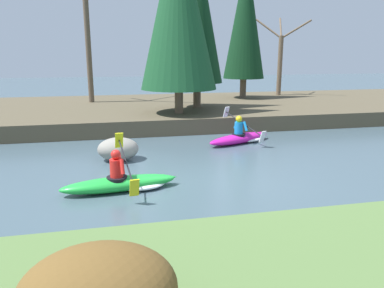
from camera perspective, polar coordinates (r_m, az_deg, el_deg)
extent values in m
plane|color=#425660|center=(9.81, 2.08, -5.10)|extent=(90.00, 90.00, 0.00)
cube|color=brown|center=(19.29, -5.30, 5.13)|extent=(44.00, 9.65, 0.64)
cylinder|color=brown|center=(16.22, -2.01, 6.57)|extent=(0.36, 0.36, 1.04)
cone|color=#194C28|center=(16.22, -2.13, 20.55)|extent=(3.21, 3.21, 6.85)
cylinder|color=brown|center=(17.99, 0.76, 7.49)|extent=(0.36, 0.36, 1.17)
cone|color=#0F3319|center=(17.98, 0.80, 19.37)|extent=(2.38, 2.38, 6.28)
cylinder|color=brown|center=(22.08, 7.77, 8.44)|extent=(0.36, 0.36, 1.13)
cone|color=#0F3319|center=(22.08, 8.11, 18.59)|extent=(2.32, 2.32, 6.69)
cylinder|color=brown|center=(20.54, -15.48, 13.40)|extent=(0.28, 0.28, 5.20)
cylinder|color=brown|center=(23.96, 13.24, 11.52)|extent=(0.28, 0.28, 3.56)
cylinder|color=brown|center=(24.21, 11.61, 16.81)|extent=(1.35, 1.16, 1.21)
cylinder|color=brown|center=(23.79, 15.58, 16.49)|extent=(1.41, 1.21, 1.07)
cylinder|color=brown|center=(24.74, 13.36, 16.81)|extent=(0.64, 1.51, 1.34)
ellipsoid|color=#C61999|center=(13.58, 7.23, 0.84)|extent=(2.71, 1.63, 0.34)
cone|color=#C61999|center=(14.44, 10.84, 1.54)|extent=(0.40, 0.32, 0.20)
cylinder|color=black|center=(13.52, 7.09, 1.41)|extent=(0.63, 0.63, 0.08)
cylinder|color=#1984CC|center=(13.47, 7.12, 2.45)|extent=(0.40, 0.40, 0.42)
sphere|color=yellow|center=(13.41, 7.16, 3.81)|extent=(0.30, 0.30, 0.23)
cylinder|color=#1984CC|center=(13.69, 6.76, 3.01)|extent=(0.17, 0.24, 0.35)
cylinder|color=#1984CC|center=(13.35, 8.15, 2.70)|extent=(0.17, 0.24, 0.35)
cylinder|color=black|center=(13.60, 7.85, 3.08)|extent=(0.80, 1.77, 0.65)
cube|color=white|center=(14.24, 5.24, 4.88)|extent=(0.25, 0.23, 0.41)
cube|color=white|center=(13.00, 10.70, 1.10)|extent=(0.25, 0.23, 0.41)
ellipsoid|color=white|center=(13.97, 8.87, 0.81)|extent=(1.29, 1.08, 0.18)
ellipsoid|color=green|center=(8.99, -11.01, -5.98)|extent=(2.75, 0.93, 0.34)
cone|color=green|center=(9.23, -3.36, -5.11)|extent=(0.37, 0.24, 0.20)
cylinder|color=black|center=(8.94, -11.37, -5.14)|extent=(0.54, 0.54, 0.08)
cylinder|color=red|center=(8.86, -11.45, -3.61)|extent=(0.34, 0.34, 0.42)
sphere|color=red|center=(8.77, -11.55, -1.58)|extent=(0.26, 0.26, 0.23)
cylinder|color=red|center=(9.08, -11.07, -2.60)|extent=(0.12, 0.23, 0.35)
cylinder|color=red|center=(8.62, -10.58, -3.45)|extent=(0.12, 0.23, 0.35)
cylinder|color=black|center=(8.86, -10.02, -2.69)|extent=(0.28, 1.90, 0.65)
cube|color=yellow|center=(9.69, -11.05, 0.56)|extent=(0.22, 0.18, 0.41)
cube|color=yellow|center=(8.06, -8.76, -6.60)|extent=(0.22, 0.18, 0.41)
ellipsoid|color=white|center=(9.11, -7.55, -6.12)|extent=(1.18, 0.83, 0.18)
ellipsoid|color=gray|center=(11.50, -11.19, -0.74)|extent=(1.23, 0.96, 0.69)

